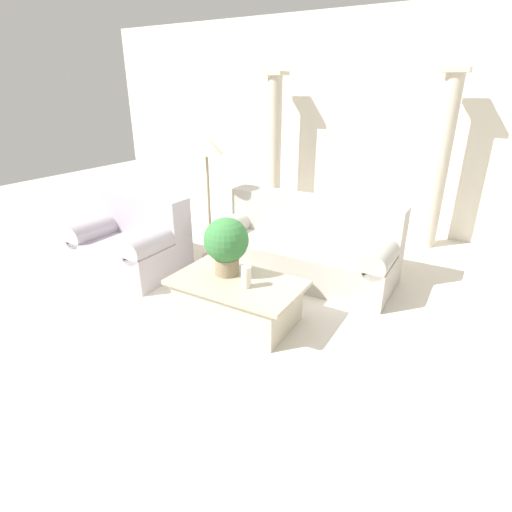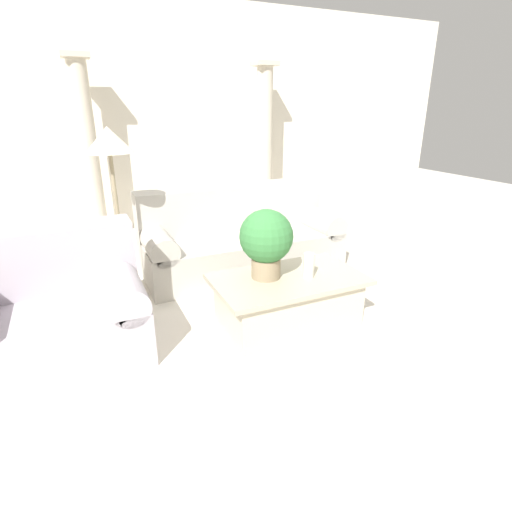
{
  "view_description": "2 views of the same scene",
  "coord_description": "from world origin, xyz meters",
  "px_view_note": "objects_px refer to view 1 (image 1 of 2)",
  "views": [
    {
      "loc": [
        1.87,
        -3.19,
        2.13
      ],
      "look_at": [
        -0.0,
        -0.01,
        0.57
      ],
      "focal_mm": 28.0,
      "sensor_mm": 36.0,
      "label": 1
    },
    {
      "loc": [
        -1.54,
        -2.99,
        1.77
      ],
      "look_at": [
        -0.17,
        0.01,
        0.52
      ],
      "focal_mm": 28.0,
      "sensor_mm": 36.0,
      "label": 2
    }
  ],
  "objects_px": {
    "sofa_long": "(305,245)",
    "coffee_table": "(237,300)",
    "floor_lamp": "(206,152)",
    "loveseat": "(134,241)",
    "potted_plant": "(226,243)"
  },
  "relations": [
    {
      "from": "sofa_long",
      "to": "coffee_table",
      "type": "xyz_separation_m",
      "value": [
        -0.11,
        -1.34,
        -0.14
      ]
    },
    {
      "from": "sofa_long",
      "to": "floor_lamp",
      "type": "height_order",
      "value": "floor_lamp"
    },
    {
      "from": "loveseat",
      "to": "coffee_table",
      "type": "xyz_separation_m",
      "value": [
        1.77,
        -0.37,
        -0.15
      ]
    },
    {
      "from": "sofa_long",
      "to": "coffee_table",
      "type": "distance_m",
      "value": 1.35
    },
    {
      "from": "sofa_long",
      "to": "loveseat",
      "type": "height_order",
      "value": "same"
    },
    {
      "from": "loveseat",
      "to": "sofa_long",
      "type": "bearing_deg",
      "value": 27.15
    },
    {
      "from": "loveseat",
      "to": "floor_lamp",
      "type": "relative_size",
      "value": 0.78
    },
    {
      "from": "potted_plant",
      "to": "coffee_table",
      "type": "bearing_deg",
      "value": -26.04
    },
    {
      "from": "potted_plant",
      "to": "floor_lamp",
      "type": "relative_size",
      "value": 0.36
    },
    {
      "from": "sofa_long",
      "to": "floor_lamp",
      "type": "relative_size",
      "value": 1.37
    },
    {
      "from": "loveseat",
      "to": "coffee_table",
      "type": "distance_m",
      "value": 1.82
    },
    {
      "from": "sofa_long",
      "to": "coffee_table",
      "type": "relative_size",
      "value": 1.74
    },
    {
      "from": "potted_plant",
      "to": "sofa_long",
      "type": "bearing_deg",
      "value": 77.27
    },
    {
      "from": "loveseat",
      "to": "floor_lamp",
      "type": "height_order",
      "value": "floor_lamp"
    },
    {
      "from": "sofa_long",
      "to": "floor_lamp",
      "type": "bearing_deg",
      "value": -172.37
    }
  ]
}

